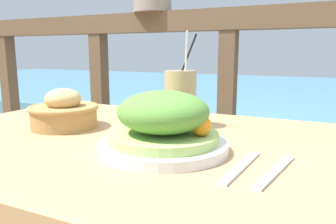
{
  "coord_description": "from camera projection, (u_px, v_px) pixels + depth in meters",
  "views": [
    {
      "loc": [
        0.37,
        -0.64,
        0.92
      ],
      "look_at": [
        0.06,
        0.04,
        0.79
      ],
      "focal_mm": 35.0,
      "sensor_mm": 36.0,
      "label": 1
    }
  ],
  "objects": [
    {
      "name": "patio_table",
      "position": [
        141.0,
        180.0,
        0.78
      ],
      "size": [
        1.12,
        0.74,
        0.73
      ],
      "color": "tan",
      "rests_on": "ground_plane"
    },
    {
      "name": "railing_fence",
      "position": [
        227.0,
        91.0,
        1.43
      ],
      "size": [
        2.8,
        0.08,
        1.1
      ],
      "color": "brown",
      "rests_on": "ground_plane"
    },
    {
      "name": "sea_backdrop",
      "position": [
        284.0,
        111.0,
        3.74
      ],
      "size": [
        12.0,
        4.0,
        0.51
      ],
      "color": "teal",
      "rests_on": "ground_plane"
    },
    {
      "name": "salad_plate",
      "position": [
        164.0,
        125.0,
        0.65
      ],
      "size": [
        0.26,
        0.26,
        0.12
      ],
      "color": "silver",
      "rests_on": "patio_table"
    },
    {
      "name": "drink_glass",
      "position": [
        180.0,
        99.0,
        0.86
      ],
      "size": [
        0.09,
        0.08,
        0.25
      ],
      "color": "tan",
      "rests_on": "patio_table"
    },
    {
      "name": "bread_basket",
      "position": [
        64.0,
        112.0,
        0.86
      ],
      "size": [
        0.18,
        0.18,
        0.1
      ],
      "color": "#AD7F47",
      "rests_on": "patio_table"
    },
    {
      "name": "fork",
      "position": [
        241.0,
        167.0,
        0.56
      ],
      "size": [
        0.03,
        0.18,
        0.0
      ],
      "color": "silver",
      "rests_on": "patio_table"
    },
    {
      "name": "knife",
      "position": [
        275.0,
        171.0,
        0.54
      ],
      "size": [
        0.05,
        0.18,
        0.0
      ],
      "color": "silver",
      "rests_on": "patio_table"
    }
  ]
}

